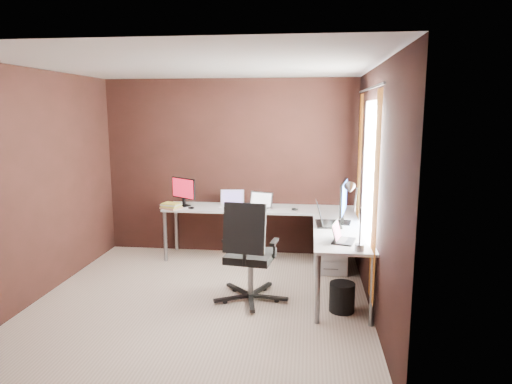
# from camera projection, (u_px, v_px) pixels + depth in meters

# --- Properties ---
(room) EXTENTS (3.60, 3.60, 2.50)m
(room) POSITION_uv_depth(u_px,v_px,m) (233.00, 185.00, 4.82)
(room) COLOR #C0AA96
(room) RESTS_ON ground
(desk) EXTENTS (2.65, 2.25, 0.73)m
(desk) POSITION_uv_depth(u_px,v_px,m) (285.00, 220.00, 5.81)
(desk) COLOR silver
(desk) RESTS_ON ground
(drawer_pedestal) EXTENTS (0.42, 0.50, 0.60)m
(drawer_pedestal) POSITION_uv_depth(u_px,v_px,m) (330.00, 247.00, 5.92)
(drawer_pedestal) COLOR silver
(drawer_pedestal) RESTS_ON ground
(monitor_left) EXTENTS (0.39, 0.27, 0.40)m
(monitor_left) POSITION_uv_depth(u_px,v_px,m) (183.00, 190.00, 6.39)
(monitor_left) COLOR black
(monitor_left) RESTS_ON desk
(monitor_right) EXTENTS (0.19, 0.62, 0.51)m
(monitor_right) POSITION_uv_depth(u_px,v_px,m) (343.00, 200.00, 5.38)
(monitor_right) COLOR black
(monitor_right) RESTS_ON desk
(laptop_white) EXTENTS (0.35, 0.27, 0.22)m
(laptop_white) POSITION_uv_depth(u_px,v_px,m) (232.00, 203.00, 6.40)
(laptop_white) COLOR silver
(laptop_white) RESTS_ON desk
(laptop_silver) EXTENTS (0.39, 0.33, 0.22)m
(laptop_silver) POSITION_uv_depth(u_px,v_px,m) (259.00, 205.00, 6.22)
(laptop_silver) COLOR silver
(laptop_silver) RESTS_ON desk
(laptop_black_big) EXTENTS (0.31, 0.42, 0.27)m
(laptop_black_big) POSITION_uv_depth(u_px,v_px,m) (325.00, 220.00, 5.35)
(laptop_black_big) COLOR black
(laptop_black_big) RESTS_ON desk
(laptop_black_small) EXTENTS (0.27, 0.33, 0.20)m
(laptop_black_small) POSITION_uv_depth(u_px,v_px,m) (341.00, 237.00, 4.66)
(laptop_black_small) COLOR black
(laptop_black_small) RESTS_ON desk
(book_stack) EXTENTS (0.31, 0.29, 0.08)m
(book_stack) POSITION_uv_depth(u_px,v_px,m) (171.00, 206.00, 6.23)
(book_stack) COLOR tan
(book_stack) RESTS_ON desk
(mouse_left) EXTENTS (0.10, 0.08, 0.03)m
(mouse_left) POSITION_uv_depth(u_px,v_px,m) (191.00, 208.00, 6.20)
(mouse_left) COLOR black
(mouse_left) RESTS_ON desk
(mouse_corner) EXTENTS (0.10, 0.09, 0.04)m
(mouse_corner) POSITION_uv_depth(u_px,v_px,m) (295.00, 209.00, 6.12)
(mouse_corner) COLOR black
(mouse_corner) RESTS_ON desk
(desk_lamp) EXTENTS (0.20, 0.24, 0.65)m
(desk_lamp) POSITION_uv_depth(u_px,v_px,m) (353.00, 207.00, 4.35)
(desk_lamp) COLOR slate
(desk_lamp) RESTS_ON desk
(office_chair) EXTENTS (0.63, 0.64, 1.13)m
(office_chair) POSITION_uv_depth(u_px,v_px,m) (249.00, 272.00, 4.94)
(office_chair) COLOR black
(office_chair) RESTS_ON ground
(wastebasket) EXTENTS (0.30, 0.30, 0.30)m
(wastebasket) POSITION_uv_depth(u_px,v_px,m) (342.00, 297.00, 4.71)
(wastebasket) COLOR black
(wastebasket) RESTS_ON ground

